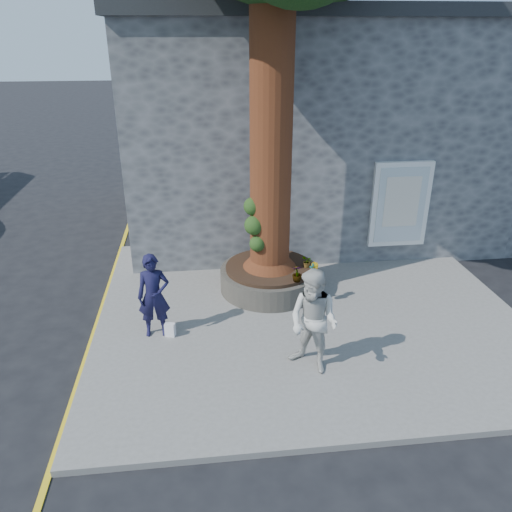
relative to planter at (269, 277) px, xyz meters
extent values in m
plane|color=black|center=(-0.80, -2.00, -0.41)|extent=(120.00, 120.00, 0.00)
cube|color=slate|center=(0.70, -1.00, -0.35)|extent=(9.00, 8.00, 0.12)
cube|color=yellow|center=(-3.85, -1.00, -0.41)|extent=(0.10, 30.00, 0.01)
cube|color=#48494C|center=(1.70, 5.20, 2.59)|extent=(10.00, 8.00, 6.00)
cube|color=black|center=(1.70, 5.20, 5.74)|extent=(10.30, 8.30, 0.30)
cube|color=white|center=(3.50, 1.14, 1.29)|extent=(1.50, 0.12, 2.20)
cube|color=silver|center=(3.50, 1.08, 1.29)|extent=(1.25, 0.04, 1.95)
cube|color=silver|center=(3.50, 1.06, 1.39)|extent=(0.90, 0.02, 1.30)
cylinder|color=black|center=(0.00, 0.00, -0.03)|extent=(2.30, 2.30, 0.52)
cylinder|color=black|center=(0.00, 0.00, 0.27)|extent=(2.04, 2.04, 0.08)
cylinder|color=#411810|center=(0.00, 0.00, 4.06)|extent=(0.90, 0.90, 7.50)
cone|color=#411810|center=(0.00, 0.00, 0.66)|extent=(1.24, 1.24, 0.70)
sphere|color=#1C3612|center=(-0.38, -0.20, 1.41)|extent=(0.44, 0.44, 0.44)
sphere|color=#1C3612|center=(-0.32, -0.30, 1.01)|extent=(0.36, 0.36, 0.36)
sphere|color=#1C3612|center=(-0.40, -0.08, 1.81)|extent=(0.40, 0.40, 0.40)
imported|color=black|center=(-2.53, -1.64, 0.57)|extent=(0.65, 0.44, 1.73)
imported|color=beige|center=(0.32, -3.11, 0.68)|extent=(1.19, 1.18, 1.94)
cube|color=white|center=(-2.26, -1.76, -0.15)|extent=(0.23, 0.17, 0.28)
imported|color=gray|center=(0.85, -0.85, 0.50)|extent=(0.24, 0.20, 0.39)
imported|color=gray|center=(0.85, -0.85, 0.52)|extent=(0.27, 0.27, 0.41)
imported|color=gray|center=(0.48, -0.85, 0.49)|extent=(0.21, 0.21, 0.37)
imported|color=gray|center=(0.85, -0.18, 0.45)|extent=(0.28, 0.30, 0.29)
camera|label=1|loc=(-1.55, -10.38, 5.30)|focal=35.00mm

